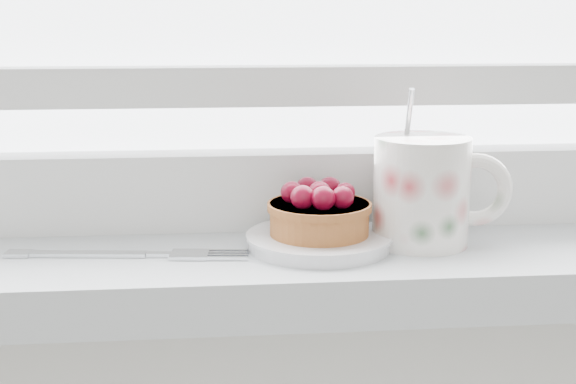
{
  "coord_description": "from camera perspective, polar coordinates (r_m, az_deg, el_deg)",
  "views": [
    {
      "loc": [
        -0.07,
        1.24,
        1.13
      ],
      "look_at": [
        -0.01,
        1.88,
        0.99
      ],
      "focal_mm": 50.0,
      "sensor_mm": 36.0,
      "label": 1
    }
  ],
  "objects": [
    {
      "name": "saucer",
      "position": [
        0.68,
        2.23,
        -3.49
      ],
      "size": [
        0.12,
        0.12,
        0.01
      ],
      "primitive_type": "cylinder",
      "color": "silver",
      "rests_on": "windowsill"
    },
    {
      "name": "raspberry_tart",
      "position": [
        0.67,
        2.24,
        -1.41
      ],
      "size": [
        0.09,
        0.09,
        0.05
      ],
      "color": "brown",
      "rests_on": "saucer"
    },
    {
      "name": "floral_mug",
      "position": [
        0.69,
        9.73,
        0.24
      ],
      "size": [
        0.12,
        0.1,
        0.13
      ],
      "color": "white",
      "rests_on": "windowsill"
    },
    {
      "name": "fork",
      "position": [
        0.67,
        -11.47,
        -4.35
      ],
      "size": [
        0.2,
        0.04,
        0.0
      ],
      "color": "silver",
      "rests_on": "windowsill"
    }
  ]
}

